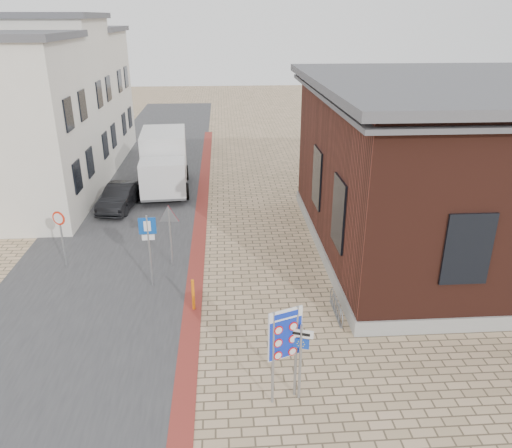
{
  "coord_description": "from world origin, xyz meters",
  "views": [
    {
      "loc": [
        -0.86,
        -11.35,
        8.91
      ],
      "look_at": [
        0.23,
        4.68,
        2.2
      ],
      "focal_mm": 35.0,
      "sensor_mm": 36.0,
      "label": 1
    }
  ],
  "objects_px": {
    "box_truck": "(164,161)",
    "sedan": "(120,197)",
    "border_sign": "(285,336)",
    "essen_sign": "(301,351)",
    "bollard": "(193,295)",
    "parking_sign": "(148,238)"
  },
  "relations": [
    {
      "from": "bollard",
      "to": "sedan",
      "type": "bearing_deg",
      "value": 112.87
    },
    {
      "from": "sedan",
      "to": "box_truck",
      "type": "bearing_deg",
      "value": 65.23
    },
    {
      "from": "sedan",
      "to": "essen_sign",
      "type": "xyz_separation_m",
      "value": [
        6.91,
        -13.95,
        0.79
      ]
    },
    {
      "from": "border_sign",
      "to": "parking_sign",
      "type": "height_order",
      "value": "parking_sign"
    },
    {
      "from": "box_truck",
      "to": "border_sign",
      "type": "height_order",
      "value": "box_truck"
    },
    {
      "from": "sedan",
      "to": "bollard",
      "type": "xyz_separation_m",
      "value": [
        4.07,
        -9.65,
        -0.07
      ]
    },
    {
      "from": "sedan",
      "to": "essen_sign",
      "type": "bearing_deg",
      "value": -55.24
    },
    {
      "from": "border_sign",
      "to": "essen_sign",
      "type": "xyz_separation_m",
      "value": [
        0.39,
        -0.0,
        -0.46
      ]
    },
    {
      "from": "essen_sign",
      "to": "box_truck",
      "type": "bearing_deg",
      "value": 125.12
    },
    {
      "from": "sedan",
      "to": "border_sign",
      "type": "xyz_separation_m",
      "value": [
        6.52,
        -13.95,
        1.25
      ]
    },
    {
      "from": "bollard",
      "to": "box_truck",
      "type": "bearing_deg",
      "value": 99.62
    },
    {
      "from": "box_truck",
      "to": "sedan",
      "type": "bearing_deg",
      "value": -126.98
    },
    {
      "from": "box_truck",
      "to": "essen_sign",
      "type": "height_order",
      "value": "box_truck"
    },
    {
      "from": "bollard",
      "to": "border_sign",
      "type": "bearing_deg",
      "value": -60.36
    },
    {
      "from": "border_sign",
      "to": "essen_sign",
      "type": "bearing_deg",
      "value": -21.03
    },
    {
      "from": "essen_sign",
      "to": "bollard",
      "type": "relative_size",
      "value": 1.96
    },
    {
      "from": "parking_sign",
      "to": "sedan",
      "type": "bearing_deg",
      "value": 104.35
    },
    {
      "from": "border_sign",
      "to": "parking_sign",
      "type": "relative_size",
      "value": 0.97
    },
    {
      "from": "essen_sign",
      "to": "bollard",
      "type": "distance_m",
      "value": 5.22
    },
    {
      "from": "box_truck",
      "to": "border_sign",
      "type": "xyz_separation_m",
      "value": [
        4.58,
        -16.91,
        0.28
      ]
    },
    {
      "from": "border_sign",
      "to": "bollard",
      "type": "bearing_deg",
      "value": 98.61
    },
    {
      "from": "essen_sign",
      "to": "parking_sign",
      "type": "relative_size",
      "value": 0.8
    }
  ]
}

